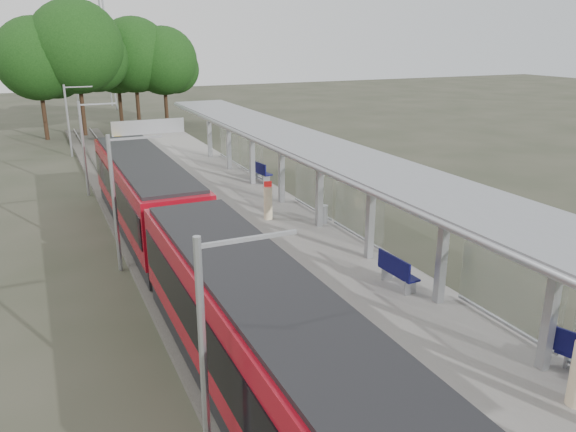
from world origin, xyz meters
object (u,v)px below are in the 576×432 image
object	(u,v)px
train	(184,242)
bench_far	(260,171)
litter_bin	(323,214)
bench_mid	(396,271)
info_pillar_far	(268,203)

from	to	relation	value
train	bench_far	distance (m)	12.85
litter_bin	bench_mid	bearing A→B (deg)	-97.78
bench_far	litter_bin	distance (m)	8.04
bench_mid	litter_bin	bearing A→B (deg)	79.40
bench_far	litter_bin	xyz separation A→B (m)	(-0.24, -8.03, -0.18)
train	info_pillar_far	world-z (taller)	train
train	bench_far	world-z (taller)	train
train	bench_mid	size ratio (longest dim) A/B	16.86
info_pillar_far	bench_mid	bearing A→B (deg)	-69.47
bench_far	info_pillar_far	world-z (taller)	info_pillar_far
bench_mid	info_pillar_far	xyz separation A→B (m)	(-1.06, 8.36, 0.17)
train	bench_mid	world-z (taller)	train
train	info_pillar_far	bearing A→B (deg)	40.60
info_pillar_far	litter_bin	distance (m)	2.53
train	bench_far	xyz separation A→B (m)	(7.10, 10.69, -0.48)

